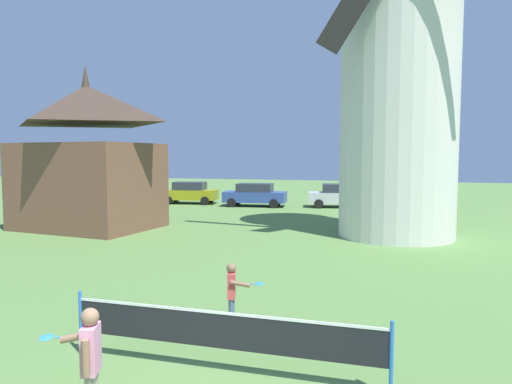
{
  "coord_description": "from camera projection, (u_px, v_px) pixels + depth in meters",
  "views": [
    {
      "loc": [
        2.43,
        -4.34,
        3.41
      ],
      "look_at": [
        -0.01,
        4.2,
        2.71
      ],
      "focal_mm": 32.13,
      "sensor_mm": 36.0,
      "label": 1
    }
  ],
  "objects": [
    {
      "name": "parked_car_silver",
      "position": [
        340.0,
        195.0,
        30.49
      ],
      "size": [
        4.34,
        2.37,
        1.56
      ],
      "color": "silver",
      "rests_on": "ground_plane"
    },
    {
      "name": "player_far",
      "position": [
        233.0,
        291.0,
        9.12
      ],
      "size": [
        0.81,
        0.42,
        1.29
      ],
      "color": "slate",
      "rests_on": "ground_plane"
    },
    {
      "name": "stray_ball",
      "position": [
        102.0,
        318.0,
        9.4
      ],
      "size": [
        0.2,
        0.2,
        0.2
      ],
      "primitive_type": "sphere",
      "color": "#4CB259",
      "rests_on": "ground_plane"
    },
    {
      "name": "player_near",
      "position": [
        89.0,
        359.0,
        5.76
      ],
      "size": [
        0.9,
        0.49,
        1.51
      ],
      "color": "#9E937F",
      "rests_on": "ground_plane"
    },
    {
      "name": "tennis_net",
      "position": [
        221.0,
        331.0,
        7.15
      ],
      "size": [
        5.18,
        0.06,
        1.1
      ],
      "color": "blue",
      "rests_on": "ground_plane"
    },
    {
      "name": "parked_car_mustard",
      "position": [
        190.0,
        192.0,
        32.91
      ],
      "size": [
        4.1,
        2.3,
        1.56
      ],
      "color": "#999919",
      "rests_on": "ground_plane"
    },
    {
      "name": "chapel",
      "position": [
        88.0,
        159.0,
        21.5
      ],
      "size": [
        6.81,
        5.35,
        7.6
      ],
      "color": "brown",
      "rests_on": "ground_plane"
    },
    {
      "name": "parked_car_blue",
      "position": [
        255.0,
        194.0,
        31.11
      ],
      "size": [
        4.33,
        2.15,
        1.56
      ],
      "color": "#334C99",
      "rests_on": "ground_plane"
    },
    {
      "name": "windmill",
      "position": [
        399.0,
        49.0,
        18.89
      ],
      "size": [
        8.94,
        5.52,
        16.1
      ],
      "color": "silver",
      "rests_on": "ground_plane"
    }
  ]
}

